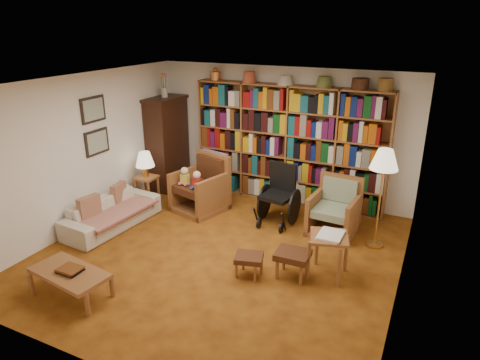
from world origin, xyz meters
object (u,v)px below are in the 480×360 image
Objects in this scene: side_table_lamp at (147,184)px; wheelchair at (279,196)px; floor_lamp at (384,163)px; coffee_table at (70,274)px; sofa at (112,213)px; side_table_papers at (329,243)px; footstool_a at (249,259)px; footstool_b at (293,257)px; armchair_leather at (203,187)px; armchair_sage at (335,211)px.

side_table_lamp is 0.51× the size of wheelchair.
floor_lamp is 1.43× the size of coffee_table.
floor_lamp is (1.65, -0.18, 0.87)m from wheelchair.
sofa is 1.95m from coffee_table.
side_table_papers is 1.44× the size of footstool_a.
side_table_lamp reaches higher than coffee_table.
footstool_a is at bearing 37.10° from coffee_table.
footstool_b is at bearing -63.33° from wheelchair.
footstool_a is 2.28m from coffee_table.
armchair_leather is at bearing -32.14° from sofa.
side_table_lamp is 0.48× the size of coffee_table.
wheelchair is 2.22× the size of footstool_b.
footstool_a is (-1.41, -1.59, -1.08)m from floor_lamp.
armchair_sage is at bearing 99.91° from side_table_papers.
sofa reaches higher than footstool_b.
footstool_a is 0.41× the size of coffee_table.
armchair_sage reaches higher than side_table_papers.
side_table_papers is 3.33m from coffee_table.
side_table_lamp is 3.54m from footstool_b.
armchair_leather is 1.15× the size of armchair_sage.
armchair_leather is 2.41m from armchair_sage.
side_table_lamp is 1.11m from armchair_leather.
coffee_table is (-2.77, -1.85, -0.18)m from side_table_papers.
side_table_papers is 0.58× the size of coffee_table.
sofa is at bearing -163.39° from floor_lamp.
side_table_lamp is at bearing -173.91° from armchair_sage.
wheelchair is at bearing 97.71° from footstool_a.
armchair_leather is (1.09, 0.23, 0.04)m from side_table_lamp.
coffee_table is (0.97, -2.84, -0.06)m from side_table_lamp.
footstool_a is (1.70, -1.70, -0.16)m from armchair_leather.
wheelchair reaches higher than sofa.
armchair_leather is at bearing 155.17° from side_table_papers.
footstool_b is at bearing -96.12° from armchair_sage.
side_table_lamp is 3.86m from side_table_papers.
armchair_sage is 0.58× the size of floor_lamp.
wheelchair is at bearing 7.00° from side_table_lamp.
side_table_papers reaches higher than coffee_table.
armchair_leather reaches higher than armchair_sage.
armchair_leather is 2.27× the size of footstool_b.
armchair_leather is 2.41m from footstool_a.
armchair_sage is at bearing 83.88° from footstool_b.
wheelchair is (2.44, 1.40, 0.21)m from sofa.
wheelchair is at bearing 173.63° from floor_lamp.
side_table_lamp is at bearing -173.00° from wheelchair.
sofa is 3.64m from side_table_papers.
sofa reaches higher than footstool_a.
floor_lamp is at bearing -6.37° from wheelchair.
wheelchair reaches higher than side_table_lamp.
sofa is 2.83m from wheelchair.
footstool_a is at bearing -156.86° from footstool_b.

